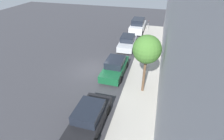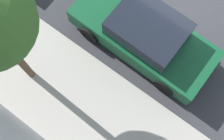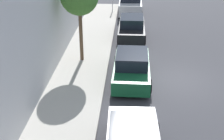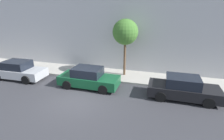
{
  "view_description": "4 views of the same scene",
  "coord_description": "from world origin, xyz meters",
  "px_view_note": "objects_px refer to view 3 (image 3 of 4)",
  "views": [
    {
      "loc": [
        5.74,
        -13.79,
        9.14
      ],
      "look_at": [
        2.17,
        -0.96,
        1.0
      ],
      "focal_mm": 28.0,
      "sensor_mm": 36.0,
      "label": 1
    },
    {
      "loc": [
        5.74,
        1.5,
        9.33
      ],
      "look_at": [
        3.72,
        0.0,
        1.0
      ],
      "focal_mm": 50.0,
      "sensor_mm": 36.0,
      "label": 2
    },
    {
      "loc": [
        2.31,
        14.66,
        7.44
      ],
      "look_at": [
        3.13,
        1.08,
        1.0
      ],
      "focal_mm": 50.0,
      "sensor_mm": 36.0,
      "label": 3
    },
    {
      "loc": [
        -9.07,
        -4.99,
        5.7
      ],
      "look_at": [
        3.64,
        -1.34,
        1.0
      ],
      "focal_mm": 28.0,
      "sensor_mm": 36.0,
      "label": 4
    }
  ],
  "objects_px": {
    "parked_suv_nearest": "(130,3)",
    "parked_sedan_third": "(132,67)",
    "parked_sedan_second": "(132,28)",
    "parking_meter_near": "(112,2)"
  },
  "relations": [
    {
      "from": "parked_suv_nearest",
      "to": "parked_sedan_second",
      "type": "height_order",
      "value": "parked_suv_nearest"
    },
    {
      "from": "parked_suv_nearest",
      "to": "parked_sedan_third",
      "type": "distance_m",
      "value": 13.35
    },
    {
      "from": "parked_sedan_second",
      "to": "parking_meter_near",
      "type": "distance_m",
      "value": 6.65
    },
    {
      "from": "parked_sedan_second",
      "to": "parked_sedan_third",
      "type": "bearing_deg",
      "value": 90.22
    },
    {
      "from": "parked_suv_nearest",
      "to": "parked_sedan_third",
      "type": "height_order",
      "value": "parked_suv_nearest"
    },
    {
      "from": "parking_meter_near",
      "to": "parked_sedan_third",
      "type": "bearing_deg",
      "value": 97.72
    },
    {
      "from": "parked_sedan_second",
      "to": "parked_sedan_third",
      "type": "distance_m",
      "value": 6.67
    },
    {
      "from": "parked_sedan_second",
      "to": "parking_meter_near",
      "type": "xyz_separation_m",
      "value": [
        1.75,
        -6.41,
        0.34
      ]
    },
    {
      "from": "parked_sedan_second",
      "to": "parked_sedan_third",
      "type": "xyz_separation_m",
      "value": [
        -0.03,
        6.67,
        -0.0
      ]
    },
    {
      "from": "parked_sedan_third",
      "to": "parking_meter_near",
      "type": "xyz_separation_m",
      "value": [
        1.77,
        -13.08,
        0.34
      ]
    }
  ]
}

